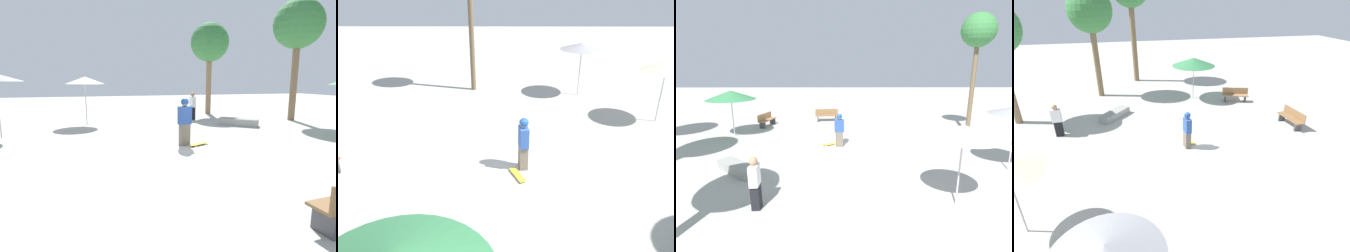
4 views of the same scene
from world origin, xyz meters
TOP-DOWN VIEW (x-y plane):
  - ground_plane at (0.00, 0.00)m, footprint 60.00×60.00m
  - skater_main at (-0.86, 0.36)m, footprint 0.48×0.32m
  - skateboard at (-0.38, 0.18)m, footprint 0.81×0.50m
  - concrete_ledge at (3.04, 3.51)m, footprint 1.85×1.67m
  - bench_near at (3.96, -3.91)m, footprint 0.85×1.66m
  - bench_far at (0.09, -5.35)m, footprint 1.63×0.58m
  - shade_umbrella_green at (5.12, -1.47)m, footprint 2.65×2.65m
  - palm_tree_center_right at (6.91, 4.41)m, footprint 2.62×2.62m
  - bystander_watching at (1.49, 6.05)m, footprint 0.26×0.44m

SIDE VIEW (x-z plane):
  - ground_plane at x=0.00m, z-range 0.00..0.00m
  - skateboard at x=-0.38m, z-range 0.02..0.09m
  - concrete_ledge at x=3.04m, z-range 0.00..0.37m
  - bench_near at x=3.96m, z-range 0.00..0.85m
  - bench_far at x=0.09m, z-range 0.00..0.85m
  - bystander_watching at x=1.49m, z-range 0.00..1.58m
  - skater_main at x=-0.86m, z-range 0.07..1.74m
  - shade_umbrella_green at x=5.12m, z-range 1.06..3.67m
  - palm_tree_center_right at x=6.91m, z-range 1.89..8.48m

